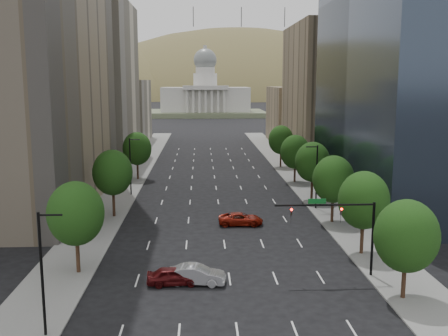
{
  "coord_description": "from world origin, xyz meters",
  "views": [
    {
      "loc": [
        -2.51,
        -13.92,
        17.72
      ],
      "look_at": [
        0.09,
        42.97,
        8.0
      ],
      "focal_mm": 41.0,
      "sensor_mm": 36.0,
      "label": 1
    }
  ],
  "objects": [
    {
      "name": "traffic_signal",
      "position": [
        10.53,
        30.0,
        5.17
      ],
      "size": [
        9.12,
        0.4,
        7.38
      ],
      "color": "black",
      "rests_on": "ground"
    },
    {
      "name": "streetlight_ls",
      "position": [
        -13.44,
        20.0,
        4.84
      ],
      "size": [
        1.7,
        0.2,
        9.0
      ],
      "color": "black",
      "rests_on": "ground"
    },
    {
      "name": "car_silver",
      "position": [
        -3.0,
        28.99,
        0.85
      ],
      "size": [
        5.36,
        2.48,
        1.7
      ],
      "primitive_type": "imported",
      "rotation": [
        0.0,
        0.0,
        1.44
      ],
      "color": "#A7A7AD",
      "rests_on": "ground"
    },
    {
      "name": "parking_tan_right",
      "position": [
        25.0,
        100.0,
        15.0
      ],
      "size": [
        14.0,
        30.0,
        30.0
      ],
      "primitive_type": "cube",
      "color": "#8C7759",
      "rests_on": "ground"
    },
    {
      "name": "car_maroon",
      "position": [
        -5.0,
        28.94,
        0.8
      ],
      "size": [
        4.76,
        2.11,
        1.59
      ],
      "primitive_type": "imported",
      "rotation": [
        0.0,
        0.0,
        1.62
      ],
      "color": "#440B0D",
      "rests_on": "ground"
    },
    {
      "name": "tree_right_4",
      "position": [
        14.0,
        74.0,
        5.46
      ],
      "size": [
        5.2,
        5.2,
        8.46
      ],
      "color": "#382316",
      "rests_on": "ground"
    },
    {
      "name": "filler_right",
      "position": [
        25.0,
        133.0,
        8.0
      ],
      "size": [
        14.0,
        26.0,
        16.0
      ],
      "primitive_type": "cube",
      "color": "#8C7759",
      "rests_on": "ground"
    },
    {
      "name": "foothills",
      "position": [
        34.67,
        599.39,
        -37.78
      ],
      "size": [
        720.0,
        413.0,
        263.0
      ],
      "color": "olive",
      "rests_on": "ground"
    },
    {
      "name": "tree_right_0",
      "position": [
        14.0,
        25.0,
        5.39
      ],
      "size": [
        5.2,
        5.2,
        8.39
      ],
      "color": "#382316",
      "rests_on": "ground"
    },
    {
      "name": "sidewalk_left",
      "position": [
        -15.5,
        60.0,
        0.07
      ],
      "size": [
        6.0,
        200.0,
        0.15
      ],
      "primitive_type": "cube",
      "color": "slate",
      "rests_on": "ground"
    },
    {
      "name": "capitol",
      "position": [
        0.0,
        249.71,
        8.58
      ],
      "size": [
        60.0,
        40.0,
        35.2
      ],
      "color": "#596647",
      "rests_on": "ground"
    },
    {
      "name": "tree_right_5",
      "position": [
        14.0,
        90.0,
        5.75
      ],
      "size": [
        5.2,
        5.2,
        8.75
      ],
      "color": "#382316",
      "rests_on": "ground"
    },
    {
      "name": "tree_left_2",
      "position": [
        -14.0,
        78.0,
        5.68
      ],
      "size": [
        5.2,
        5.2,
        8.68
      ],
      "color": "#382316",
      "rests_on": "ground"
    },
    {
      "name": "midrise_cream_left",
      "position": [
        -25.0,
        103.0,
        17.5
      ],
      "size": [
        14.0,
        30.0,
        35.0
      ],
      "primitive_type": "cube",
      "color": "beige",
      "rests_on": "ground"
    },
    {
      "name": "filler_left",
      "position": [
        -25.0,
        136.0,
        9.0
      ],
      "size": [
        14.0,
        26.0,
        18.0
      ],
      "primitive_type": "cube",
      "color": "beige",
      "rests_on": "ground"
    },
    {
      "name": "sidewalk_right",
      "position": [
        15.5,
        60.0,
        0.07
      ],
      "size": [
        6.0,
        200.0,
        0.15
      ],
      "primitive_type": "cube",
      "color": "slate",
      "rests_on": "ground"
    },
    {
      "name": "streetlight_ln",
      "position": [
        -13.44,
        65.0,
        4.84
      ],
      "size": [
        1.7,
        0.2,
        9.0
      ],
      "color": "black",
      "rests_on": "ground"
    },
    {
      "name": "tree_right_3",
      "position": [
        14.0,
        60.0,
        5.89
      ],
      "size": [
        5.2,
        5.2,
        8.89
      ],
      "color": "#382316",
      "rests_on": "ground"
    },
    {
      "name": "tree_right_2",
      "position": [
        14.0,
        48.0,
        5.6
      ],
      "size": [
        5.2,
        5.2,
        8.61
      ],
      "color": "#382316",
      "rests_on": "ground"
    },
    {
      "name": "tree_left_0",
      "position": [
        -14.0,
        32.0,
        5.75
      ],
      "size": [
        5.2,
        5.2,
        8.75
      ],
      "color": "#382316",
      "rests_on": "ground"
    },
    {
      "name": "tree_right_1",
      "position": [
        14.0,
        36.0,
        5.75
      ],
      "size": [
        5.2,
        5.2,
        8.75
      ],
      "color": "#382316",
      "rests_on": "ground"
    },
    {
      "name": "car_red_far",
      "position": [
        2.38,
        47.52,
        0.77
      ],
      "size": [
        5.62,
        2.73,
        1.54
      ],
      "primitive_type": "imported",
      "rotation": [
        0.0,
        0.0,
        1.54
      ],
      "color": "maroon",
      "rests_on": "ground"
    },
    {
      "name": "streetlight_rn",
      "position": [
        13.44,
        55.0,
        4.84
      ],
      "size": [
        1.7,
        0.2,
        9.0
      ],
      "color": "black",
      "rests_on": "ground"
    },
    {
      "name": "tree_left_1",
      "position": [
        -14.0,
        52.0,
        5.96
      ],
      "size": [
        5.2,
        5.2,
        8.97
      ],
      "color": "#382316",
      "rests_on": "ground"
    }
  ]
}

